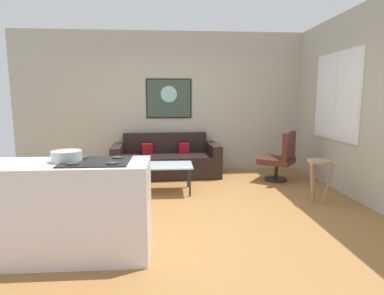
{
  "coord_description": "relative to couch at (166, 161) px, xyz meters",
  "views": [
    {
      "loc": [
        -0.11,
        -4.08,
        1.46
      ],
      "look_at": [
        0.25,
        0.9,
        0.7
      ],
      "focal_mm": 29.54,
      "sensor_mm": 36.0,
      "label": 1
    }
  ],
  "objects": [
    {
      "name": "couch",
      "position": [
        0.0,
        0.0,
        0.0
      ],
      "size": [
        2.06,
        1.0,
        0.8
      ],
      "color": "black",
      "rests_on": "ground"
    },
    {
      "name": "bar_stool",
      "position": [
        2.17,
        -1.79,
        0.21
      ],
      "size": [
        0.36,
        0.36,
        0.62
      ],
      "color": "#9C7B51",
      "rests_on": "ground"
    },
    {
      "name": "mixing_bowl",
      "position": [
        -0.88,
        -3.07,
        0.67
      ],
      "size": [
        0.27,
        0.27,
        0.1
      ],
      "color": "silver",
      "rests_on": "kitchen_counter"
    },
    {
      "name": "coffee_table",
      "position": [
        -0.09,
        -1.12,
        0.14
      ],
      "size": [
        1.02,
        0.61,
        0.44
      ],
      "color": "silver",
      "rests_on": "ground"
    },
    {
      "name": "wall_painting",
      "position": [
        0.06,
        0.45,
        1.21
      ],
      "size": [
        0.92,
        0.03,
        0.79
      ],
      "color": "black"
    },
    {
      "name": "back_wall",
      "position": [
        0.18,
        0.5,
        1.12
      ],
      "size": [
        6.4,
        0.05,
        2.8
      ],
      "primitive_type": "cube",
      "color": "#AFA897",
      "rests_on": "ground"
    },
    {
      "name": "kitchen_counter",
      "position": [
        -0.87,
        -3.11,
        0.17
      ],
      "size": [
        1.48,
        0.63,
        0.92
      ],
      "color": "silver",
      "rests_on": "ground"
    },
    {
      "name": "ground",
      "position": [
        0.18,
        -1.93,
        -0.3
      ],
      "size": [
        6.4,
        6.4,
        0.04
      ],
      "primitive_type": "cube",
      "color": "olive"
    },
    {
      "name": "window",
      "position": [
        2.76,
        -1.03,
        1.23
      ],
      "size": [
        0.03,
        1.37,
        1.41
      ],
      "color": "silver"
    },
    {
      "name": "right_wall",
      "position": [
        2.8,
        -1.63,
        1.12
      ],
      "size": [
        0.05,
        6.4,
        2.8
      ],
      "primitive_type": "cube",
      "color": "#ADAA9A",
      "rests_on": "ground"
    },
    {
      "name": "armchair",
      "position": [
        2.06,
        -0.58,
        0.16
      ],
      "size": [
        0.78,
        0.79,
        0.9
      ],
      "color": "black",
      "rests_on": "ground"
    }
  ]
}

